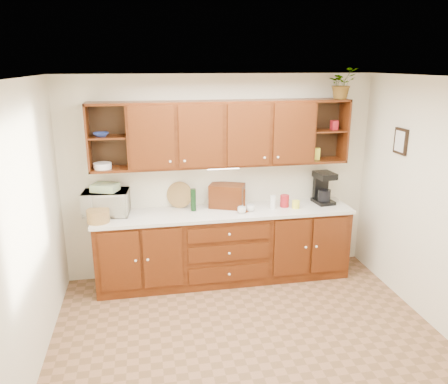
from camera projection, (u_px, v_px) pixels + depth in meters
name	position (u px, v px, depth m)	size (l,w,h in m)	color
floor	(251.00, 345.00, 4.39)	(4.00, 4.00, 0.00)	#8A5E40
ceiling	(257.00, 78.00, 3.65)	(4.00, 4.00, 0.00)	white
back_wall	(220.00, 177.00, 5.66)	(4.00, 4.00, 0.00)	#ECE5C6
left_wall	(23.00, 239.00, 3.66)	(3.50, 3.50, 0.00)	#ECE5C6
right_wall	(447.00, 211.00, 4.37)	(3.50, 3.50, 0.00)	#ECE5C6
base_cabinets	(224.00, 246.00, 5.62)	(3.20, 0.60, 0.90)	#321305
countertop	(225.00, 212.00, 5.48)	(3.24, 0.64, 0.04)	silver
upper_cabinets	(223.00, 133.00, 5.35)	(3.20, 0.33, 0.80)	#321305
undercabinet_light	(223.00, 168.00, 5.41)	(0.40, 0.05, 0.03)	white
framed_picture	(401.00, 141.00, 5.06)	(0.03, 0.24, 0.30)	black
wicker_basket	(98.00, 216.00, 5.07)	(0.26, 0.26, 0.15)	olive
microwave	(106.00, 203.00, 5.30)	(0.54, 0.37, 0.30)	silver
towel_stack	(105.00, 187.00, 5.24)	(0.30, 0.22, 0.09)	#E0DD69
wine_bottle	(193.00, 200.00, 5.44)	(0.07, 0.07, 0.28)	black
woven_tray	(180.00, 206.00, 5.61)	(0.34, 0.34, 0.02)	olive
bread_box	(227.00, 196.00, 5.58)	(0.43, 0.27, 0.30)	#321305
mug_tree	(244.00, 208.00, 5.44)	(0.24, 0.25, 0.29)	#321305
canister_red	(285.00, 201.00, 5.61)	(0.11, 0.11, 0.15)	maroon
canister_white	(273.00, 202.00, 5.54)	(0.07, 0.07, 0.17)	white
canister_yellow	(296.00, 204.00, 5.56)	(0.10, 0.10, 0.10)	yellow
coffee_maker	(323.00, 188.00, 5.75)	(0.26, 0.31, 0.42)	black
bowl_stack	(101.00, 135.00, 5.07)	(0.18, 0.18, 0.04)	navy
plate_stack	(102.00, 166.00, 5.15)	(0.21, 0.21, 0.07)	white
pantry_box_yellow	(316.00, 154.00, 5.64)	(0.08, 0.07, 0.15)	yellow
pantry_box_red	(334.00, 125.00, 5.56)	(0.08, 0.07, 0.12)	maroon
potted_plant	(342.00, 83.00, 5.38)	(0.34, 0.30, 0.38)	#999999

